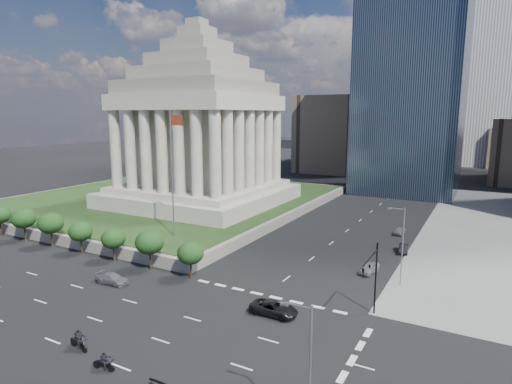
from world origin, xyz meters
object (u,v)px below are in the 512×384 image
Objects in this scene: street_lamp_south at (308,371)px; street_lamp_north at (401,242)px; parked_sedan_near at (369,268)px; pickup_truck at (274,308)px; war_memorial at (199,114)px; parked_sedan_far at (400,231)px; flagpole at (173,167)px; suv_grey at (112,279)px; traffic_signal_ne at (372,273)px; motorcycle_lead at (103,361)px; motorcycle_trail at (78,339)px; parked_sedan_mid at (403,249)px.

street_lamp_south is 1.00× the size of street_lamp_north.
parked_sedan_near is (-4.33, 33.30, -4.97)m from street_lamp_south.
pickup_truck is 18.27m from parked_sedan_near.
war_memorial reaches higher than parked_sedan_far.
pickup_truck is 1.29× the size of parked_sedan_near.
street_lamp_north is (35.16, 1.00, -7.45)m from flagpole.
pickup_truck is at bearing -87.71° from suv_grey.
pickup_truck reaches higher than suv_grey.
flagpole is at bearing 163.29° from traffic_signal_ne.
flagpole reaches higher than parked_sedan_near.
war_memorial reaches higher than suv_grey.
street_lamp_north reaches higher than parked_sedan_far.
motorcycle_lead is 4.74m from motorcycle_trail.
traffic_signal_ne reaches higher than motorcycle_trail.
traffic_signal_ne is 35.83m from parked_sedan_far.
pickup_truck is 22.03m from suv_grey.
parked_sedan_mid is 1.73× the size of motorcycle_lead.
street_lamp_south is (0.83, -19.70, 0.41)m from traffic_signal_ne.
suv_grey is (-31.29, -5.86, -4.59)m from traffic_signal_ne.
motorcycle_trail is (-21.05, -43.36, 0.35)m from parked_sedan_mid.
suv_grey is at bearing -151.88° from street_lamp_north.
suv_grey is (3.04, -16.17, -12.46)m from flagpole.
traffic_signal_ne is (34.33, -10.30, -7.86)m from flagpole.
parked_sedan_near is (30.83, 3.30, -12.42)m from flagpole.
pickup_truck is at bearing -45.66° from war_memorial.
war_memorial is 52.02m from parked_sedan_near.
parked_sedan_far is at bearing -8.17° from pickup_truck.
war_memorial is 50.89m from parked_sedan_mid.
street_lamp_south is 3.75× the size of motorcycle_trail.
parked_sedan_near is at bearing 60.45° from motorcycle_lead.
street_lamp_south is at bearing -80.30° from parked_sedan_far.
pickup_truck is at bearing -158.48° from traffic_signal_ne.
parked_sedan_near is (-4.33, 2.30, -4.97)m from street_lamp_north.
pickup_truck reaches higher than parked_sedan_mid.
parked_sedan_near is (43.00, -20.70, -20.70)m from war_memorial.
parked_sedan_far is (43.00, 1.06, -20.75)m from war_memorial.
street_lamp_south is at bearing 5.98° from motorcycle_trail.
parked_sedan_mid is at bearing 87.09° from parked_sedan_near.
flagpole is 5.23× the size of parked_sedan_far.
street_lamp_south is 19.61m from pickup_truck.
flagpole reaches higher than parked_sedan_mid.
parked_sedan_far is 56.80m from motorcycle_lead.
motorcycle_lead reaches higher than suv_grey.
traffic_signal_ne is 1.52× the size of pickup_truck.
parked_sedan_near is 21.76m from parked_sedan_far.
street_lamp_north is 2.45× the size of parked_sedan_near.
war_memorial is 73.51m from street_lamp_south.
motorcycle_trail reaches higher than parked_sedan_near.
parked_sedan_mid is at bearing 73.12° from motorcycle_trail.
traffic_signal_ne is at bearing -94.19° from street_lamp_north.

